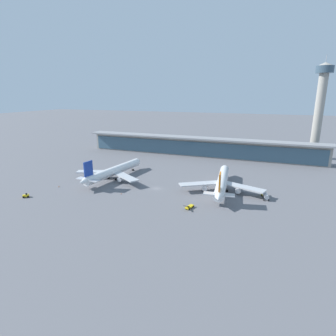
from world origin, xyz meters
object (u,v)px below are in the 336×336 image
object	(u,v)px
service_truck_near_nose_yellow	(265,195)
control_tower	(320,104)
safety_cone_bravo	(121,193)
airliner_left_stand	(113,171)
airliner_centre_stand	(222,182)
service_truck_mid_apron_yellow	(26,196)
service_truck_under_wing_yellow	(189,207)
safety_cone_alpha	(59,186)

from	to	relation	value
service_truck_near_nose_yellow	control_tower	distance (m)	114.25
safety_cone_bravo	airliner_left_stand	bearing A→B (deg)	129.85
service_truck_near_nose_yellow	airliner_left_stand	bearing A→B (deg)	179.23
airliner_centre_stand	service_truck_mid_apron_yellow	xyz separation A→B (m)	(-86.58, -43.75, -3.85)
safety_cone_bravo	service_truck_under_wing_yellow	bearing A→B (deg)	-7.60
service_truck_near_nose_yellow	service_truck_under_wing_yellow	world-z (taller)	service_truck_near_nose_yellow
safety_cone_alpha	safety_cone_bravo	world-z (taller)	same
service_truck_mid_apron_yellow	control_tower	size ratio (longest dim) A/B	0.04
airliner_left_stand	safety_cone_alpha	distance (m)	30.66
control_tower	safety_cone_bravo	bearing A→B (deg)	-128.84
service_truck_near_nose_yellow	safety_cone_alpha	size ratio (longest dim) A/B	12.69
service_truck_mid_apron_yellow	safety_cone_alpha	size ratio (longest dim) A/B	4.66
control_tower	safety_cone_alpha	world-z (taller)	control_tower
safety_cone_bravo	safety_cone_alpha	bearing A→B (deg)	-176.16
control_tower	safety_cone_alpha	size ratio (longest dim) A/B	107.37
service_truck_near_nose_yellow	safety_cone_bravo	bearing A→B (deg)	-163.91
service_truck_under_wing_yellow	safety_cone_bravo	size ratio (longest dim) A/B	9.88
airliner_left_stand	service_truck_mid_apron_yellow	size ratio (longest dim) A/B	17.25
service_truck_under_wing_yellow	control_tower	distance (m)	146.76
service_truck_near_nose_yellow	safety_cone_bravo	size ratio (longest dim) A/B	12.69
airliner_centre_stand	safety_cone_alpha	size ratio (longest dim) A/B	80.40
safety_cone_alpha	safety_cone_bravo	bearing A→B (deg)	3.84
service_truck_near_nose_yellow	service_truck_under_wing_yellow	xyz separation A→B (m)	(-30.46, -24.35, -0.90)
control_tower	airliner_left_stand	bearing A→B (deg)	-138.68
airliner_centre_stand	service_truck_near_nose_yellow	xyz separation A→B (m)	(21.48, -3.91, -3.01)
airliner_centre_stand	control_tower	bearing A→B (deg)	62.02
airliner_left_stand	airliner_centre_stand	size ratio (longest dim) A/B	1.00
service_truck_near_nose_yellow	safety_cone_bravo	world-z (taller)	service_truck_near_nose_yellow
airliner_centre_stand	service_truck_near_nose_yellow	size ratio (longest dim) A/B	6.33
service_truck_under_wing_yellow	safety_cone_bravo	distance (m)	37.21
safety_cone_alpha	airliner_left_stand	bearing A→B (deg)	49.41
safety_cone_alpha	service_truck_near_nose_yellow	bearing A→B (deg)	11.86
airliner_centre_stand	safety_cone_bravo	bearing A→B (deg)	-153.03
service_truck_near_nose_yellow	service_truck_mid_apron_yellow	bearing A→B (deg)	-159.76
service_truck_mid_apron_yellow	service_truck_near_nose_yellow	bearing A→B (deg)	20.24
airliner_centre_stand	service_truck_under_wing_yellow	world-z (taller)	airliner_centre_stand
service_truck_near_nose_yellow	safety_cone_alpha	distance (m)	106.54
service_truck_under_wing_yellow	control_tower	xyz separation A→B (m)	(61.48, 127.07, 40.12)
service_truck_near_nose_yellow	service_truck_mid_apron_yellow	xyz separation A→B (m)	(-108.07, -39.84, -0.83)
service_truck_under_wing_yellow	control_tower	size ratio (longest dim) A/B	0.09
service_truck_under_wing_yellow	service_truck_mid_apron_yellow	world-z (taller)	service_truck_under_wing_yellow
airliner_left_stand	service_truck_near_nose_yellow	distance (m)	84.58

